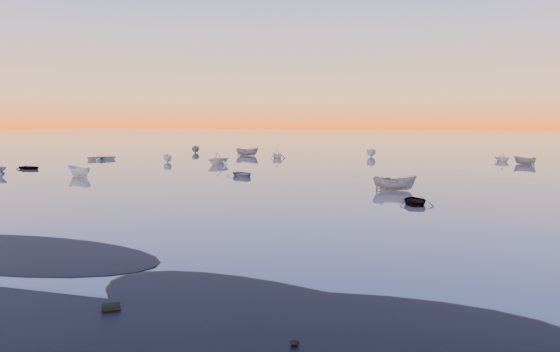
% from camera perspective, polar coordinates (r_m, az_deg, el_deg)
% --- Properties ---
extents(ground, '(600.00, 600.00, 0.00)m').
position_cam_1_polar(ground, '(120.65, 10.39, 2.57)').
color(ground, '#71655E').
rests_on(ground, ground).
extents(mud_lobes, '(140.00, 6.00, 0.07)m').
position_cam_1_polar(mud_lobes, '(24.48, -20.22, -10.01)').
color(mud_lobes, black).
rests_on(mud_lobes, ground).
extents(moored_fleet, '(124.00, 58.00, 1.20)m').
position_cam_1_polar(moored_fleet, '(74.32, 5.98, 0.70)').
color(moored_fleet, silver).
rests_on(moored_fleet, ground).
extents(boat_near_left, '(4.25, 3.92, 1.02)m').
position_cam_1_polar(boat_near_left, '(64.23, -3.97, -0.08)').
color(boat_near_left, slate).
rests_on(boat_near_left, ground).
extents(boat_near_center, '(2.10, 4.20, 1.40)m').
position_cam_1_polar(boat_near_center, '(52.61, 11.87, -1.48)').
color(boat_near_center, slate).
rests_on(boat_near_center, ground).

